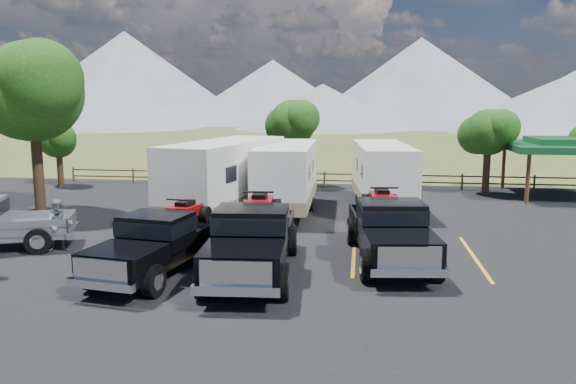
# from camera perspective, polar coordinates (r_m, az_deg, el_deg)

# --- Properties ---
(ground) EXTENTS (320.00, 320.00, 0.00)m
(ground) POSITION_cam_1_polar(r_m,az_deg,el_deg) (15.82, -0.90, -10.00)
(ground) COLOR #465925
(ground) RESTS_ON ground
(asphalt_lot) EXTENTS (44.00, 34.00, 0.04)m
(asphalt_lot) POSITION_cam_1_polar(r_m,az_deg,el_deg) (18.65, 0.46, -6.91)
(asphalt_lot) COLOR black
(asphalt_lot) RESTS_ON ground
(stall_lines) EXTENTS (12.12, 5.50, 0.01)m
(stall_lines) POSITION_cam_1_polar(r_m,az_deg,el_deg) (19.59, 0.82, -6.03)
(stall_lines) COLOR gold
(stall_lines) RESTS_ON asphalt_lot
(tree_big_nw) EXTENTS (5.54, 5.18, 7.84)m
(tree_big_nw) POSITION_cam_1_polar(r_m,az_deg,el_deg) (27.99, -24.59, 9.26)
(tree_big_nw) COLOR black
(tree_big_nw) RESTS_ON ground
(tree_ne_a) EXTENTS (3.11, 2.92, 4.76)m
(tree_ne_a) POSITION_cam_1_polar(r_m,az_deg,el_deg) (32.54, 19.65, 5.73)
(tree_ne_a) COLOR black
(tree_ne_a) RESTS_ON ground
(tree_north) EXTENTS (3.46, 3.24, 5.25)m
(tree_north) POSITION_cam_1_polar(r_m,az_deg,el_deg) (34.07, 0.41, 7.01)
(tree_north) COLOR black
(tree_north) RESTS_ON ground
(tree_nw_small) EXTENTS (2.59, 2.43, 3.85)m
(tree_nw_small) POSITION_cam_1_polar(r_m,az_deg,el_deg) (36.71, -22.32, 4.83)
(tree_nw_small) COLOR black
(tree_nw_small) RESTS_ON ground
(rail_fence) EXTENTS (36.12, 0.12, 1.00)m
(rail_fence) POSITION_cam_1_polar(r_m,az_deg,el_deg) (33.58, 7.13, 1.37)
(rail_fence) COLOR brown
(rail_fence) RESTS_ON ground
(pavilion) EXTENTS (6.20, 6.20, 3.22)m
(pavilion) POSITION_cam_1_polar(r_m,az_deg,el_deg) (33.63, 26.33, 4.22)
(pavilion) COLOR brown
(pavilion) RESTS_ON ground
(mountain_range) EXTENTS (209.00, 71.00, 20.00)m
(mountain_range) POSITION_cam_1_polar(r_m,az_deg,el_deg) (121.16, 2.94, 10.62)
(mountain_range) COLOR slate
(mountain_range) RESTS_ON ground
(rig_left) EXTENTS (2.91, 6.36, 2.05)m
(rig_left) POSITION_cam_1_polar(r_m,az_deg,el_deg) (17.57, -12.79, -4.77)
(rig_left) COLOR black
(rig_left) RESTS_ON asphalt_lot
(rig_center) EXTENTS (2.80, 7.00, 2.29)m
(rig_center) POSITION_cam_1_polar(r_m,az_deg,el_deg) (17.02, -3.56, -4.59)
(rig_center) COLOR black
(rig_center) RESTS_ON asphalt_lot
(rig_right) EXTENTS (2.94, 6.84, 2.22)m
(rig_right) POSITION_cam_1_polar(r_m,az_deg,el_deg) (18.66, 10.27, -3.60)
(rig_right) COLOR black
(rig_right) RESTS_ON asphalt_lot
(trailer_left) EXTENTS (4.24, 9.88, 3.43)m
(trailer_left) POSITION_cam_1_polar(r_m,az_deg,el_deg) (24.69, -6.42, 1.37)
(trailer_left) COLOR white
(trailer_left) RESTS_ON asphalt_lot
(trailer_center) EXTENTS (2.56, 9.14, 3.18)m
(trailer_center) POSITION_cam_1_polar(r_m,az_deg,el_deg) (25.99, -0.12, 1.54)
(trailer_center) COLOR white
(trailer_center) RESTS_ON asphalt_lot
(trailer_right) EXTENTS (3.01, 8.99, 3.11)m
(trailer_right) POSITION_cam_1_polar(r_m,az_deg,el_deg) (27.11, 9.55, 1.66)
(trailer_right) COLOR white
(trailer_right) RESTS_ON asphalt_lot
(person_b) EXTENTS (1.09, 1.00, 1.82)m
(person_b) POSITION_cam_1_polar(r_m,az_deg,el_deg) (20.95, -22.20, -3.17)
(person_b) COLOR slate
(person_b) RESTS_ON asphalt_lot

